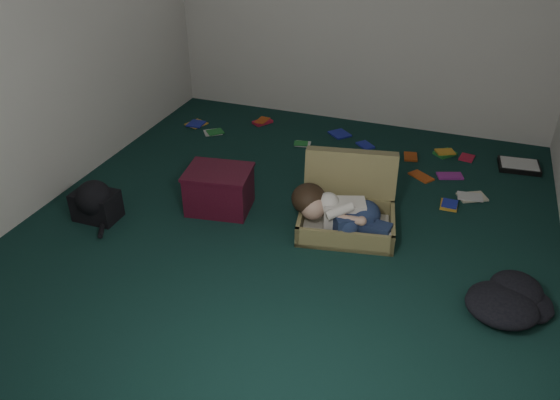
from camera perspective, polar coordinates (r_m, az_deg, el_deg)
The scene contains 10 objects.
floor at distance 4.23m, azimuth 0.69°, elevation -3.04°, with size 4.50×4.50×0.00m, color #102F2A.
wall_front at distance 1.90m, azimuth -22.37°, elevation -6.76°, with size 4.50×4.50×0.00m, color silver.
wall_left at distance 4.68m, azimuth -23.91°, elevation 15.37°, with size 4.50×4.50×0.00m, color silver.
suitcase at distance 4.26m, azimuth 7.10°, elevation -0.51°, with size 0.84×0.82×0.53m.
person at distance 4.08m, azimuth 6.30°, elevation -1.26°, with size 0.80×0.39×0.33m.
maroon_bin at distance 4.42m, azimuth -6.37°, elevation 1.09°, with size 0.57×0.47×0.35m.
backpack at distance 4.53m, azimuth -18.66°, elevation -0.44°, with size 0.42×0.34×0.25m, color black, non-canonical shape.
clothing_pile at distance 3.79m, azimuth 22.65°, elevation -9.22°, with size 0.47×0.39×0.15m, color black, non-canonical shape.
paper_tray at distance 5.54m, azimuth 23.70°, elevation 3.30°, with size 0.39×0.30×0.05m.
book_scatter at distance 5.39m, azimuth 8.57°, elevation 4.82°, with size 3.09×1.29×0.02m.
Camera 1 is at (1.14, -3.29, 2.40)m, focal length 35.00 mm.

